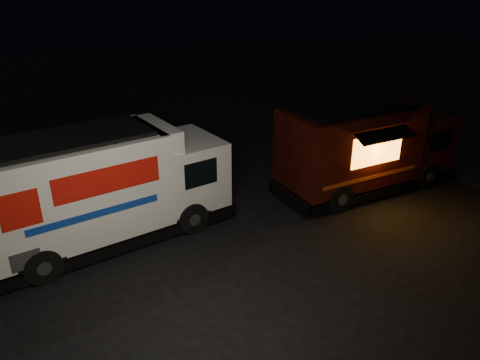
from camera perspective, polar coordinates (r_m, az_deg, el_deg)
name	(u,v)px	position (r m, az deg, el deg)	size (l,w,h in m)	color
ground	(244,248)	(14.22, 0.53, -8.28)	(80.00, 80.00, 0.00)	black
white_truck	(107,186)	(14.50, -15.94, -0.73)	(7.73, 2.64, 3.50)	silver
red_truck	(368,146)	(18.04, 15.38, 4.03)	(7.13, 2.62, 3.32)	#3B100A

